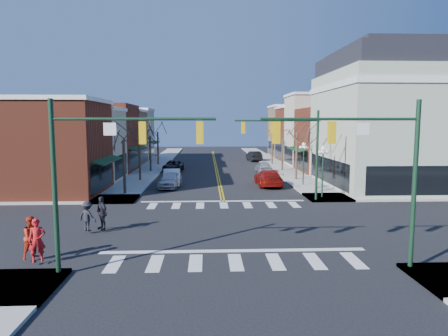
{
  "coord_description": "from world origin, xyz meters",
  "views": [
    {
      "loc": [
        -1.28,
        -23.51,
        6.27
      ],
      "look_at": [
        0.03,
        6.68,
        2.8
      ],
      "focal_mm": 32.0,
      "sensor_mm": 36.0,
      "label": 1
    }
  ],
  "objects": [
    {
      "name": "bldg_left_tan",
      "position": [
        -15.5,
        35.75,
        3.9
      ],
      "size": [
        10.0,
        7.5,
        7.8
      ],
      "primitive_type": "cube",
      "color": "#9E7B57",
      "rests_on": "ground"
    },
    {
      "name": "tree_left_a",
      "position": [
        -8.4,
        11.0,
        2.38
      ],
      "size": [
        0.24,
        0.24,
        4.76
      ],
      "primitive_type": "cylinder",
      "color": "#382B21",
      "rests_on": "ground"
    },
    {
      "name": "bldg_left_stucco_b",
      "position": [
        -15.5,
        43.5,
        4.1
      ],
      "size": [
        10.0,
        8.0,
        8.2
      ],
      "primitive_type": "cube",
      "color": "#B9B398",
      "rests_on": "ground"
    },
    {
      "name": "bldg_right_brick_a",
      "position": [
        15.5,
        25.75,
        4.0
      ],
      "size": [
        10.0,
        8.5,
        8.0
      ],
      "primitive_type": "cube",
      "color": "maroon",
      "rests_on": "ground"
    },
    {
      "name": "bldg_left_brick_b",
      "position": [
        -15.5,
        27.5,
        4.25
      ],
      "size": [
        10.0,
        9.0,
        8.5
      ],
      "primitive_type": "cube",
      "color": "maroon",
      "rests_on": "ground"
    },
    {
      "name": "lamppost_midblock",
      "position": [
        8.2,
        15.0,
        2.96
      ],
      "size": [
        0.36,
        0.36,
        4.33
      ],
      "color": "#14331E",
      "rests_on": "ground"
    },
    {
      "name": "pedestrian_dark_b",
      "position": [
        -8.02,
        -1.19,
        1.01
      ],
      "size": [
        1.27,
        1.05,
        1.71
      ],
      "primitive_type": "imported",
      "rotation": [
        0.0,
        0.0,
        2.7
      ],
      "color": "black",
      "rests_on": "sidewalk_left"
    },
    {
      "name": "sidewalk_left",
      "position": [
        -8.75,
        20.0,
        0.07
      ],
      "size": [
        3.5,
        70.0,
        0.15
      ],
      "primitive_type": "cube",
      "color": "#9E9B93",
      "rests_on": "ground"
    },
    {
      "name": "pedestrian_dark_a",
      "position": [
        -7.3,
        -0.87,
        1.11
      ],
      "size": [
        1.09,
        1.17,
        1.93
      ],
      "primitive_type": "imported",
      "rotation": [
        0.0,
        0.0,
        -0.87
      ],
      "color": "black",
      "rests_on": "sidewalk_left"
    },
    {
      "name": "traffic_mast_near_left",
      "position": [
        -5.55,
        -7.4,
        4.71
      ],
      "size": [
        6.6,
        0.28,
        7.2
      ],
      "color": "#14331E",
      "rests_on": "ground"
    },
    {
      "name": "tree_left_d",
      "position": [
        -8.4,
        35.0,
        2.45
      ],
      "size": [
        0.24,
        0.24,
        4.9
      ],
      "primitive_type": "cylinder",
      "color": "#382B21",
      "rests_on": "ground"
    },
    {
      "name": "bldg_left_brick_a",
      "position": [
        -15.5,
        11.75,
        4.0
      ],
      "size": [
        10.0,
        8.5,
        8.0
      ],
      "primitive_type": "cube",
      "color": "maroon",
      "rests_on": "ground"
    },
    {
      "name": "tree_left_c",
      "position": [
        -8.4,
        27.0,
        2.27
      ],
      "size": [
        0.24,
        0.24,
        4.55
      ],
      "primitive_type": "cylinder",
      "color": "#382B21",
      "rests_on": "ground"
    },
    {
      "name": "tree_left_b",
      "position": [
        -8.4,
        19.0,
        2.52
      ],
      "size": [
        0.24,
        0.24,
        5.04
      ],
      "primitive_type": "cylinder",
      "color": "#382B21",
      "rests_on": "ground"
    },
    {
      "name": "car_right_near",
      "position": [
        4.8,
        15.34,
        0.81
      ],
      "size": [
        2.33,
        5.62,
        1.63
      ],
      "primitive_type": "imported",
      "rotation": [
        0.0,
        0.0,
        3.15
      ],
      "color": "maroon",
      "rests_on": "ground"
    },
    {
      "name": "lamppost_corner",
      "position": [
        8.2,
        8.5,
        2.96
      ],
      "size": [
        0.36,
        0.36,
        4.33
      ],
      "color": "#14331E",
      "rests_on": "ground"
    },
    {
      "name": "car_left_near",
      "position": [
        -4.8,
        14.6,
        0.76
      ],
      "size": [
        2.26,
        4.65,
        1.53
      ],
      "primitive_type": "imported",
      "rotation": [
        0.0,
        0.0,
        -0.1
      ],
      "color": "#BCBCC1",
      "rests_on": "ground"
    },
    {
      "name": "car_right_mid",
      "position": [
        5.8,
        25.82,
        0.71
      ],
      "size": [
        1.82,
        4.21,
        1.41
      ],
      "primitive_type": "imported",
      "rotation": [
        0.0,
        0.0,
        3.18
      ],
      "color": "#BCBBC0",
      "rests_on": "ground"
    },
    {
      "name": "tree_right_c",
      "position": [
        8.4,
        27.0,
        2.42
      ],
      "size": [
        0.24,
        0.24,
        4.83
      ],
      "primitive_type": "cylinder",
      "color": "#382B21",
      "rests_on": "ground"
    },
    {
      "name": "car_left_mid",
      "position": [
        -4.8,
        16.35,
        0.78
      ],
      "size": [
        1.93,
        4.84,
        1.56
      ],
      "primitive_type": "imported",
      "rotation": [
        0.0,
        0.0,
        0.06
      ],
      "color": "white",
      "rests_on": "ground"
    },
    {
      "name": "sidewalk_right",
      "position": [
        8.75,
        20.0,
        0.07
      ],
      "size": [
        3.5,
        70.0,
        0.15
      ],
      "primitive_type": "cube",
      "color": "#9E9B93",
      "rests_on": "ground"
    },
    {
      "name": "tree_right_b",
      "position": [
        8.4,
        19.0,
        2.59
      ],
      "size": [
        0.24,
        0.24,
        5.18
      ],
      "primitive_type": "cylinder",
      "color": "#382B21",
      "rests_on": "ground"
    },
    {
      "name": "bldg_right_brick_b",
      "position": [
        15.5,
        41.0,
        4.25
      ],
      "size": [
        10.0,
        8.0,
        8.5
      ],
      "primitive_type": "cube",
      "color": "maroon",
      "rests_on": "ground"
    },
    {
      "name": "tree_right_a",
      "position": [
        8.4,
        11.0,
        2.31
      ],
      "size": [
        0.24,
        0.24,
        4.62
      ],
      "primitive_type": "cylinder",
      "color": "#382B21",
      "rests_on": "ground"
    },
    {
      "name": "victorian_corner",
      "position": [
        16.5,
        14.5,
        6.66
      ],
      "size": [
        12.25,
        14.25,
        13.3
      ],
      "color": "#AAB59D",
      "rests_on": "ground"
    },
    {
      "name": "bldg_left_stucco_a",
      "position": [
        -15.5,
        19.5,
        3.75
      ],
      "size": [
        10.0,
        7.0,
        7.5
      ],
      "primitive_type": "cube",
      "color": "#B9B398",
      "rests_on": "ground"
    },
    {
      "name": "tree_right_d",
      "position": [
        8.4,
        35.0,
        2.48
      ],
      "size": [
        0.24,
        0.24,
        4.97
      ],
      "primitive_type": "cylinder",
      "color": "#382B21",
      "rests_on": "ground"
    },
    {
      "name": "pedestrian_red_a",
      "position": [
        -8.75,
        -6.14,
        1.11
      ],
      "size": [
        0.82,
        0.68,
        1.93
      ],
      "primitive_type": "imported",
      "rotation": [
        0.0,
        0.0,
        0.36
      ],
      "color": "red",
      "rests_on": "sidewalk_left"
    },
    {
      "name": "car_left_far",
      "position": [
        -5.58,
        27.65,
        0.7
      ],
      "size": [
        2.56,
        5.13,
        1.4
      ],
      "primitive_type": "imported",
      "rotation": [
        0.0,
        0.0,
        -0.05
      ],
      "color": "black",
      "rests_on": "ground"
    },
    {
      "name": "bldg_right_tan",
      "position": [
        15.5,
        49.0,
        4.5
      ],
      "size": [
        10.0,
        8.0,
        9.0
      ],
      "primitive_type": "cube",
      "color": "#9E7B57",
      "rests_on": "ground"
    },
    {
      "name": "traffic_mast_far_right",
      "position": [
        5.55,
        7.4,
        4.71
      ],
      "size": [
        6.6,
        0.28,
        7.2
      ],
      "color": "#14331E",
      "rests_on": "ground"
    },
    {
      "name": "traffic_mast_near_right",
      "position": [
        5.55,
        -7.4,
        4.71
      ],
      "size": [
        6.6,
        0.28,
        7.2
      ],
      "color": "#14331E",
      "rests_on": "ground"
    },
    {
      "name": "car_right_far",
      "position": [
        6.4,
        40.84,
        0.8
      ],
      "size": [
        2.28,
        5.03,
        1.6
      ],
      "primitive_type": "imported",
      "rotation": [
        0.0,
        0.0,
        3.26
      ],
      "color": "black",
      "rests_on": "ground"
    },
    {
      "name": "ground",
      "position": [
        0.0,
        0.0,
        0.0
      ],
      "size": [
        160.0,
        160.0,
        0.0
      ],
      "primitive_type": "plane",
      "color": "black",
      "rests_on": "ground"
    },
    {
      "name": "bldg_right_stucco",
      "position": [
        15.5,
        33.5,
        5.0
      ],
      "size": [
        10.0,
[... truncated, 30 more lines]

